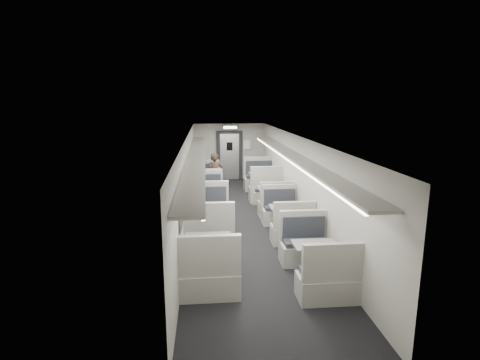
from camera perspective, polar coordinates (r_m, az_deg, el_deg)
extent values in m
cube|color=black|center=(10.50, 0.54, -6.87)|extent=(3.00, 12.00, 0.12)
cube|color=silver|center=(9.98, 0.57, 6.97)|extent=(3.00, 12.00, 0.12)
cube|color=#B6B2AA|center=(16.12, -1.64, 4.34)|extent=(3.00, 0.12, 2.40)
cube|color=#B6B2AA|center=(4.49, 8.78, -16.36)|extent=(3.00, 0.12, 2.40)
cube|color=#B6B2AA|center=(10.13, -8.26, -0.29)|extent=(0.12, 12.00, 2.40)
cube|color=#B6B2AA|center=(10.44, 9.11, 0.04)|extent=(0.12, 12.00, 2.40)
cube|color=#A8A89D|center=(13.00, -5.08, -1.96)|extent=(1.01, 0.56, 0.43)
cube|color=black|center=(12.97, -5.10, -0.80)|extent=(0.90, 0.45, 0.10)
cube|color=#A8A89D|center=(12.68, -5.12, 0.23)|extent=(1.01, 0.11, 0.67)
cube|color=#A8A89D|center=(14.45, -5.11, -0.55)|extent=(1.01, 0.56, 0.43)
cube|color=black|center=(14.37, -5.13, 0.44)|extent=(0.90, 0.45, 0.10)
cube|color=#A8A89D|center=(14.55, -5.15, 1.73)|extent=(1.01, 0.11, 0.67)
cylinder|color=silver|center=(13.70, -5.10, -0.75)|extent=(0.10, 0.10, 0.66)
cylinder|color=silver|center=(13.77, -5.08, -2.03)|extent=(0.34, 0.34, 0.03)
cube|color=gray|center=(13.63, -5.13, 0.76)|extent=(0.84, 0.57, 0.04)
cube|color=#A8A89D|center=(10.74, -5.01, -4.91)|extent=(1.04, 0.58, 0.44)
cube|color=black|center=(10.70, -5.03, -3.48)|extent=(0.92, 0.46, 0.10)
cube|color=#A8A89D|center=(10.39, -5.05, -2.26)|extent=(1.04, 0.12, 0.69)
cube|color=#A8A89D|center=(12.21, -5.05, -2.84)|extent=(1.04, 0.58, 0.44)
cube|color=black|center=(12.12, -5.08, -1.64)|extent=(0.92, 0.46, 0.10)
cube|color=#A8A89D|center=(12.29, -5.11, -0.05)|extent=(1.04, 0.12, 0.69)
cylinder|color=silver|center=(11.44, -5.04, -3.24)|extent=(0.10, 0.10, 0.68)
cylinder|color=silver|center=(11.53, -5.01, -4.79)|extent=(0.35, 0.35, 0.03)
cube|color=gray|center=(11.35, -5.08, -1.40)|extent=(0.86, 0.59, 0.04)
cube|color=#A8A89D|center=(8.39, -4.89, -9.65)|extent=(1.15, 0.64, 0.49)
cube|color=black|center=(8.31, -4.93, -7.65)|extent=(1.02, 0.51, 0.11)
cube|color=#A8A89D|center=(7.96, -4.96, -6.08)|extent=(1.15, 0.13, 0.76)
cube|color=#A8A89D|center=(9.98, -4.98, -6.09)|extent=(1.15, 0.64, 0.49)
cube|color=black|center=(9.86, -5.01, -4.50)|extent=(1.02, 0.51, 0.11)
cube|color=#A8A89D|center=(10.03, -5.05, -2.29)|extent=(1.15, 0.13, 0.76)
cylinder|color=silver|center=(9.13, -4.95, -6.95)|extent=(0.11, 0.11, 0.75)
cylinder|color=silver|center=(9.26, -4.91, -9.04)|extent=(0.39, 0.39, 0.03)
cube|color=gray|center=(9.01, -5.00, -4.43)|extent=(0.95, 0.65, 0.04)
cube|color=#A8A89D|center=(6.77, -4.75, -15.29)|extent=(1.08, 0.60, 0.46)
cube|color=black|center=(6.67, -4.80, -13.02)|extent=(0.96, 0.48, 0.10)
cube|color=#A8A89D|center=(6.32, -4.82, -11.45)|extent=(1.08, 0.12, 0.71)
cube|color=#A8A89D|center=(8.22, -4.88, -10.22)|extent=(1.08, 0.60, 0.46)
cube|color=black|center=(8.09, -4.91, -8.46)|extent=(0.96, 0.48, 0.10)
cube|color=#A8A89D|center=(8.22, -4.96, -5.85)|extent=(1.08, 0.12, 0.71)
cylinder|color=silver|center=(7.43, -4.84, -11.65)|extent=(0.10, 0.10, 0.70)
cylinder|color=silver|center=(7.57, -4.79, -13.98)|extent=(0.37, 0.37, 0.03)
cube|color=gray|center=(7.29, -4.89, -8.81)|extent=(0.90, 0.61, 0.04)
cube|color=#A8A89D|center=(12.64, 4.04, -2.21)|extent=(1.15, 0.64, 0.49)
cube|color=black|center=(12.61, 4.04, -0.86)|extent=(1.02, 0.51, 0.11)
cube|color=#A8A89D|center=(12.28, 4.26, 0.34)|extent=(1.15, 0.13, 0.76)
cube|color=#A8A89D|center=(14.27, 2.95, -0.57)|extent=(1.15, 0.64, 0.49)
cube|color=black|center=(14.17, 2.99, 0.58)|extent=(1.02, 0.51, 0.11)
cube|color=#A8A89D|center=(14.37, 2.85, 2.05)|extent=(1.15, 0.13, 0.76)
cylinder|color=silver|center=(13.42, 3.47, -0.80)|extent=(0.11, 0.11, 0.75)
cylinder|color=silver|center=(13.51, 3.45, -2.28)|extent=(0.39, 0.39, 0.03)
cube|color=gray|center=(13.34, 3.49, 0.94)|extent=(0.95, 0.65, 0.04)
cube|color=#A8A89D|center=(11.12, 5.38, -4.39)|extent=(0.99, 0.55, 0.42)
cube|color=black|center=(11.08, 5.38, -3.08)|extent=(0.87, 0.44, 0.09)
cube|color=#A8A89D|center=(10.79, 5.63, -1.96)|extent=(0.99, 0.11, 0.65)
cube|color=#A8A89D|center=(12.50, 4.16, -2.54)|extent=(0.99, 0.55, 0.42)
cube|color=black|center=(12.41, 4.20, -1.43)|extent=(0.87, 0.44, 0.09)
cube|color=#A8A89D|center=(12.57, 4.05, 0.05)|extent=(0.99, 0.11, 0.65)
cylinder|color=silver|center=(11.78, 4.74, -2.89)|extent=(0.09, 0.09, 0.64)
cylinder|color=silver|center=(11.86, 4.72, -4.32)|extent=(0.33, 0.33, 0.03)
cube|color=gray|center=(11.69, 4.77, -1.19)|extent=(0.82, 0.56, 0.04)
cube|color=#A8A89D|center=(9.11, 7.90, -8.18)|extent=(0.98, 0.55, 0.42)
cube|color=black|center=(9.05, 7.91, -6.61)|extent=(0.87, 0.44, 0.09)
cube|color=#A8A89D|center=(8.75, 8.30, -5.35)|extent=(0.98, 0.11, 0.65)
cube|color=#A8A89D|center=(10.44, 6.11, -5.49)|extent=(0.98, 0.55, 0.42)
cube|color=black|center=(10.34, 6.17, -4.19)|extent=(0.87, 0.44, 0.09)
cube|color=#A8A89D|center=(10.49, 5.96, -2.39)|extent=(0.98, 0.11, 0.65)
cylinder|color=silver|center=(9.74, 6.96, -6.13)|extent=(0.09, 0.09, 0.64)
cylinder|color=silver|center=(9.83, 6.91, -7.82)|extent=(0.33, 0.33, 0.03)
cube|color=gray|center=(9.63, 7.01, -4.11)|extent=(0.81, 0.56, 0.04)
cube|color=#A8A89D|center=(6.79, 13.09, -15.64)|extent=(1.00, 0.56, 0.42)
cube|color=black|center=(6.70, 13.12, -13.56)|extent=(0.89, 0.44, 0.09)
cube|color=#A8A89D|center=(6.38, 13.90, -12.12)|extent=(1.00, 0.11, 0.66)
cube|color=#A8A89D|center=(8.06, 9.78, -10.93)|extent=(1.00, 0.56, 0.42)
cube|color=black|center=(7.94, 9.90, -9.28)|extent=(0.89, 0.44, 0.09)
cube|color=#A8A89D|center=(8.06, 9.55, -6.82)|extent=(1.00, 0.11, 0.66)
cylinder|color=silver|center=(7.37, 11.32, -12.29)|extent=(0.09, 0.09, 0.65)
cylinder|color=silver|center=(7.50, 11.22, -14.46)|extent=(0.34, 0.34, 0.03)
cube|color=gray|center=(7.23, 11.43, -9.66)|extent=(0.83, 0.57, 0.04)
imported|color=black|center=(13.34, -3.80, 0.82)|extent=(0.62, 0.48, 1.52)
cube|color=black|center=(13.44, -7.26, 3.38)|extent=(0.02, 1.18, 0.84)
cube|color=black|center=(11.27, -7.62, 1.74)|extent=(0.02, 1.18, 0.84)
cube|color=black|center=(9.12, -8.14, -0.68)|extent=(0.02, 1.18, 0.84)
cube|color=black|center=(6.99, -8.99, -4.60)|extent=(0.02, 1.18, 0.84)
cube|color=#A8A89D|center=(9.69, -6.70, 3.53)|extent=(0.46, 10.40, 0.05)
cube|color=white|center=(9.70, -5.51, 3.26)|extent=(0.05, 10.20, 0.04)
cube|color=#A8A89D|center=(9.95, 7.99, 3.71)|extent=(0.46, 10.40, 0.05)
cube|color=white|center=(9.92, 6.86, 3.42)|extent=(0.05, 10.20, 0.04)
cube|color=black|center=(16.02, -1.61, 3.75)|extent=(1.10, 0.10, 2.10)
cube|color=silver|center=(16.00, -1.60, 3.56)|extent=(0.80, 0.05, 1.95)
cube|color=black|center=(15.90, -1.60, 5.14)|extent=(0.25, 0.02, 0.35)
cube|color=black|center=(15.41, -1.52, 8.03)|extent=(0.62, 0.10, 0.16)
cube|color=white|center=(15.35, -1.50, 8.01)|extent=(0.54, 0.02, 0.10)
cube|color=white|center=(16.01, 1.08, 5.37)|extent=(0.32, 0.02, 0.40)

